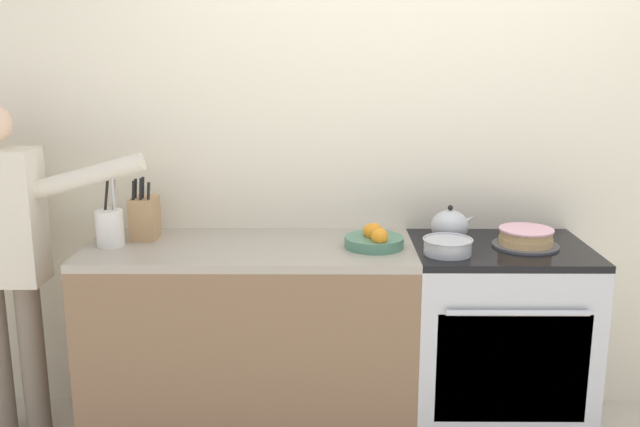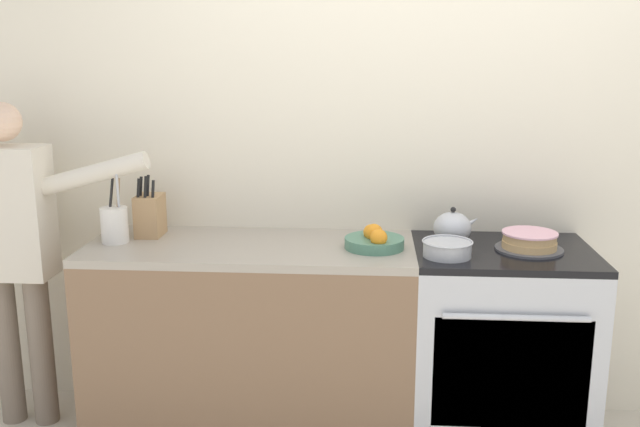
{
  "view_description": "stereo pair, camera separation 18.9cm",
  "coord_description": "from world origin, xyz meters",
  "px_view_note": "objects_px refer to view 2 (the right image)",
  "views": [
    {
      "loc": [
        -0.41,
        -2.68,
        1.73
      ],
      "look_at": [
        -0.43,
        0.27,
        1.04
      ],
      "focal_mm": 40.0,
      "sensor_mm": 36.0,
      "label": 1
    },
    {
      "loc": [
        -0.22,
        -2.67,
        1.73
      ],
      "look_at": [
        -0.43,
        0.27,
        1.04
      ],
      "focal_mm": 40.0,
      "sensor_mm": 36.0,
      "label": 2
    }
  ],
  "objects_px": {
    "mixing_bowl": "(447,248)",
    "utensil_crock": "(115,224)",
    "fruit_bowl": "(374,240)",
    "tea_kettle": "(453,228)",
    "stove_range": "(498,346)",
    "layer_cake": "(529,242)",
    "person_baker": "(15,240)",
    "knife_block": "(150,215)"
  },
  "relations": [
    {
      "from": "mixing_bowl",
      "to": "tea_kettle",
      "type": "bearing_deg",
      "value": 77.95
    },
    {
      "from": "fruit_bowl",
      "to": "utensil_crock",
      "type": "bearing_deg",
      "value": 179.11
    },
    {
      "from": "layer_cake",
      "to": "mixing_bowl",
      "type": "bearing_deg",
      "value": -161.67
    },
    {
      "from": "utensil_crock",
      "to": "person_baker",
      "type": "relative_size",
      "value": 0.22
    },
    {
      "from": "fruit_bowl",
      "to": "person_baker",
      "type": "bearing_deg",
      "value": 178.87
    },
    {
      "from": "tea_kettle",
      "to": "stove_range",
      "type": "bearing_deg",
      "value": -20.62
    },
    {
      "from": "tea_kettle",
      "to": "knife_block",
      "type": "distance_m",
      "value": 1.36
    },
    {
      "from": "knife_block",
      "to": "fruit_bowl",
      "type": "distance_m",
      "value": 1.03
    },
    {
      "from": "stove_range",
      "to": "tea_kettle",
      "type": "bearing_deg",
      "value": 159.38
    },
    {
      "from": "layer_cake",
      "to": "person_baker",
      "type": "bearing_deg",
      "value": 179.63
    },
    {
      "from": "mixing_bowl",
      "to": "fruit_bowl",
      "type": "height_order",
      "value": "fruit_bowl"
    },
    {
      "from": "fruit_bowl",
      "to": "person_baker",
      "type": "height_order",
      "value": "person_baker"
    },
    {
      "from": "stove_range",
      "to": "fruit_bowl",
      "type": "relative_size",
      "value": 3.49
    },
    {
      "from": "person_baker",
      "to": "mixing_bowl",
      "type": "bearing_deg",
      "value": -7.5
    },
    {
      "from": "mixing_bowl",
      "to": "utensil_crock",
      "type": "xyz_separation_m",
      "value": [
        -1.44,
        0.12,
        0.05
      ]
    },
    {
      "from": "stove_range",
      "to": "utensil_crock",
      "type": "height_order",
      "value": "utensil_crock"
    },
    {
      "from": "fruit_bowl",
      "to": "tea_kettle",
      "type": "bearing_deg",
      "value": 16.91
    },
    {
      "from": "stove_range",
      "to": "mixing_bowl",
      "type": "height_order",
      "value": "mixing_bowl"
    },
    {
      "from": "stove_range",
      "to": "utensil_crock",
      "type": "bearing_deg",
      "value": -179.78
    },
    {
      "from": "layer_cake",
      "to": "tea_kettle",
      "type": "xyz_separation_m",
      "value": [
        -0.31,
        0.09,
        0.03
      ]
    },
    {
      "from": "utensil_crock",
      "to": "layer_cake",
      "type": "bearing_deg",
      "value": -0.01
    },
    {
      "from": "layer_cake",
      "to": "fruit_bowl",
      "type": "bearing_deg",
      "value": -178.49
    },
    {
      "from": "tea_kettle",
      "to": "fruit_bowl",
      "type": "relative_size",
      "value": 0.79
    },
    {
      "from": "knife_block",
      "to": "person_baker",
      "type": "bearing_deg",
      "value": -169.19
    },
    {
      "from": "stove_range",
      "to": "knife_block",
      "type": "relative_size",
      "value": 3.16
    },
    {
      "from": "layer_cake",
      "to": "fruit_bowl",
      "type": "xyz_separation_m",
      "value": [
        -0.65,
        -0.02,
        -0.0
      ]
    },
    {
      "from": "layer_cake",
      "to": "tea_kettle",
      "type": "bearing_deg",
      "value": 164.52
    },
    {
      "from": "stove_range",
      "to": "fruit_bowl",
      "type": "distance_m",
      "value": 0.73
    },
    {
      "from": "stove_range",
      "to": "knife_block",
      "type": "distance_m",
      "value": 1.67
    },
    {
      "from": "tea_kettle",
      "to": "knife_block",
      "type": "relative_size",
      "value": 0.71
    },
    {
      "from": "mixing_bowl",
      "to": "utensil_crock",
      "type": "height_order",
      "value": "utensil_crock"
    },
    {
      "from": "utensil_crock",
      "to": "knife_block",
      "type": "bearing_deg",
      "value": 46.43
    },
    {
      "from": "stove_range",
      "to": "mixing_bowl",
      "type": "relative_size",
      "value": 4.26
    },
    {
      "from": "person_baker",
      "to": "tea_kettle",
      "type": "bearing_deg",
      "value": -1.39
    },
    {
      "from": "utensil_crock",
      "to": "person_baker",
      "type": "height_order",
      "value": "person_baker"
    },
    {
      "from": "knife_block",
      "to": "fruit_bowl",
      "type": "xyz_separation_m",
      "value": [
        1.02,
        -0.14,
        -0.06
      ]
    },
    {
      "from": "knife_block",
      "to": "utensil_crock",
      "type": "distance_m",
      "value": 0.17
    },
    {
      "from": "mixing_bowl",
      "to": "person_baker",
      "type": "xyz_separation_m",
      "value": [
        -1.9,
        0.13,
        -0.04
      ]
    },
    {
      "from": "layer_cake",
      "to": "fruit_bowl",
      "type": "relative_size",
      "value": 1.11
    },
    {
      "from": "stove_range",
      "to": "layer_cake",
      "type": "distance_m",
      "value": 0.49
    },
    {
      "from": "tea_kettle",
      "to": "fruit_bowl",
      "type": "xyz_separation_m",
      "value": [
        -0.34,
        -0.1,
        -0.03
      ]
    },
    {
      "from": "mixing_bowl",
      "to": "layer_cake",
      "type": "bearing_deg",
      "value": 18.33
    }
  ]
}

